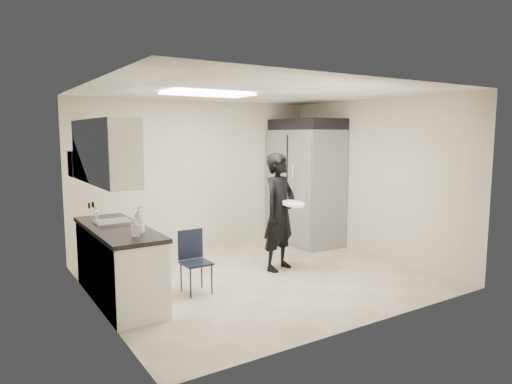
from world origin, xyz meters
TOP-DOWN VIEW (x-y plane):
  - floor at (0.00, 0.00)m, footprint 4.50×4.50m
  - ceiling at (0.00, 0.00)m, footprint 4.50×4.50m
  - back_wall at (0.00, 2.00)m, footprint 4.50×0.00m
  - left_wall at (-2.25, 0.00)m, footprint 0.00×4.00m
  - right_wall at (2.25, 0.00)m, footprint 0.00×4.00m
  - ceiling_panel at (-0.60, 0.40)m, footprint 1.20×0.60m
  - lower_counter at (-1.95, 0.20)m, footprint 0.60×1.90m
  - countertop at (-1.95, 0.20)m, footprint 0.64×1.95m
  - sink at (-1.93, 0.45)m, footprint 0.42×0.40m
  - faucet at (-2.13, 0.45)m, footprint 0.02×0.02m
  - upper_cabinets at (-2.08, 0.20)m, footprint 0.35×1.80m
  - towel_dispenser at (-2.14, 1.35)m, footprint 0.22×0.30m
  - notice_sticker_left at (-2.24, 0.10)m, footprint 0.00×0.12m
  - notice_sticker_right at (-2.24, 0.30)m, footprint 0.00×0.12m
  - commercial_fridge at (1.83, 1.27)m, footprint 0.80×1.35m
  - fridge_compressor at (1.83, 1.27)m, footprint 0.80×1.35m
  - folding_chair at (-1.05, -0.11)m, footprint 0.35×0.35m
  - man_tuxedo at (0.44, 0.17)m, footprint 0.75×0.62m
  - bucket_lid at (0.53, -0.07)m, footprint 0.42×0.42m
  - soap_bottle_a at (-1.84, -0.29)m, footprint 0.17×0.17m
  - soap_bottle_b at (-1.93, -0.45)m, footprint 0.12×0.12m

SIDE VIEW (x-z plane):
  - floor at x=0.00m, z-range 0.00..0.00m
  - folding_chair at x=-1.05m, z-range 0.00..0.78m
  - lower_counter at x=-1.95m, z-range 0.00..0.86m
  - sink at x=-1.93m, z-range 0.80..0.94m
  - man_tuxedo at x=0.44m, z-range 0.00..1.75m
  - countertop at x=-1.95m, z-range 0.86..0.91m
  - soap_bottle_b at x=-1.93m, z-range 0.91..1.11m
  - faucet at x=-2.13m, z-range 0.90..1.14m
  - bucket_lid at x=0.53m, z-range 1.00..1.04m
  - commercial_fridge at x=1.83m, z-range 0.00..2.10m
  - soap_bottle_a at x=-1.84m, z-range 0.91..1.22m
  - notice_sticker_right at x=-2.24m, z-range 1.15..1.21m
  - notice_sticker_left at x=-2.24m, z-range 1.19..1.25m
  - back_wall at x=0.00m, z-range -0.95..3.55m
  - left_wall at x=-2.25m, z-range -0.70..3.30m
  - right_wall at x=2.25m, z-range -0.70..3.30m
  - towel_dispenser at x=-2.14m, z-range 1.45..1.80m
  - upper_cabinets at x=-2.08m, z-range 1.45..2.20m
  - fridge_compressor at x=1.83m, z-range 2.10..2.30m
  - ceiling_panel at x=-0.60m, z-range 2.56..2.58m
  - ceiling at x=0.00m, z-range 2.60..2.60m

